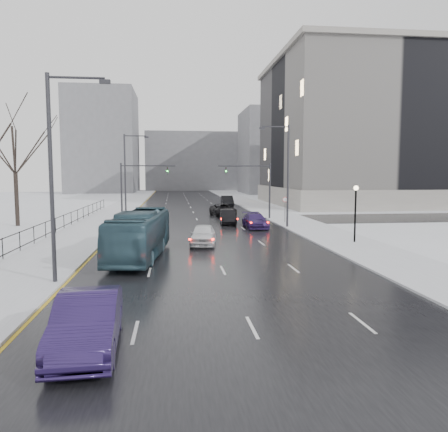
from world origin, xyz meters
name	(u,v)px	position (x,y,z in m)	size (l,w,h in m)	color
road	(193,211)	(0.00, 60.00, 0.02)	(16.00, 150.00, 0.04)	black
cross_road	(197,220)	(0.00, 48.00, 0.02)	(130.00, 10.00, 0.04)	black
sidewalk_left	(117,212)	(-10.50, 60.00, 0.08)	(5.00, 150.00, 0.16)	silver
sidewalk_right	(266,210)	(10.50, 60.00, 0.08)	(5.00, 150.00, 0.16)	silver
park_strip	(45,212)	(-20.00, 60.00, 0.06)	(14.00, 150.00, 0.12)	white
tree_park_e	(18,227)	(-18.20, 44.00, 0.00)	(9.45, 9.45, 13.50)	black
iron_fence	(25,237)	(-13.00, 30.00, 0.91)	(0.06, 70.00, 1.30)	black
streetlight_r_mid	(286,171)	(8.17, 40.00, 5.62)	(2.95, 0.25, 10.00)	#2D2D33
streetlight_l_near	(56,168)	(-8.17, 20.00, 5.62)	(2.95, 0.25, 10.00)	#2D2D33
streetlight_l_far	(127,171)	(-8.17, 52.00, 5.62)	(2.95, 0.25, 10.00)	#2D2D33
lamppost_r_mid	(356,205)	(11.00, 30.00, 2.94)	(0.36, 0.36, 4.28)	black
mast_signal_right	(261,184)	(7.33, 48.00, 4.11)	(6.10, 0.33, 6.50)	#2D2D33
mast_signal_left	(131,185)	(-7.33, 48.00, 4.11)	(6.10, 0.33, 6.50)	#2D2D33
no_uturn_sign	(285,202)	(9.20, 44.00, 2.30)	(0.60, 0.06, 2.70)	#2D2D33
civic_building	(389,140)	(35.00, 72.00, 11.21)	(41.00, 31.00, 24.80)	gray
bldg_far_right	(287,152)	(28.00, 115.00, 11.00)	(24.00, 20.00, 22.00)	slate
bldg_far_left	(103,142)	(-22.00, 125.00, 14.00)	(18.00, 22.00, 28.00)	slate
bldg_far_center	(194,162)	(4.00, 140.00, 9.00)	(30.00, 18.00, 18.00)	slate
sedan_left_near	(87,322)	(-5.29, 11.71, 0.89)	(1.81, 5.18, 1.71)	#241747
bus	(140,234)	(-4.80, 26.36, 1.52)	(2.48, 10.62, 2.96)	#304F5D
sedan_center_near	(203,235)	(-0.50, 30.66, 0.81)	(1.82, 4.52, 1.54)	white
sedan_right_near	(228,217)	(3.01, 43.75, 0.77)	(1.55, 4.45, 1.47)	black
sedan_right_cross	(223,210)	(3.50, 52.68, 0.80)	(2.51, 5.45, 1.51)	black
sedan_right_far	(255,221)	(5.25, 40.25, 0.76)	(2.01, 4.94, 1.43)	#331F5E
sedan_right_distant	(227,201)	(5.92, 68.15, 0.89)	(1.80, 5.16, 1.70)	black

